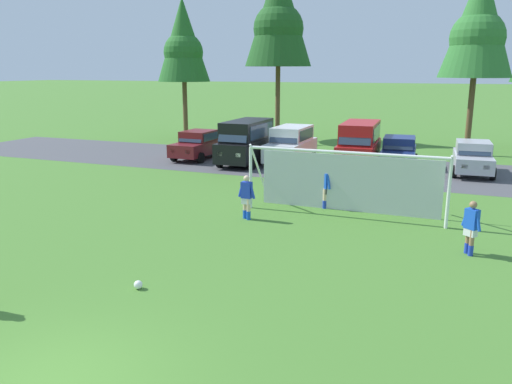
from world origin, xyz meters
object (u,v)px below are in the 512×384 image
parked_car_slot_far_left (198,145)px  parked_car_slot_center_left (291,145)px  parked_car_slot_left (246,141)px  parked_car_slot_center (359,144)px  soccer_goal (347,179)px  parked_car_slot_right (473,158)px  parked_car_slot_center_right (399,152)px  soccer_ball (138,285)px  player_midfield_center (325,187)px  player_defender_far (247,197)px  player_striker_near (471,228)px

parked_car_slot_far_left → parked_car_slot_center_left: parked_car_slot_center_left is taller
parked_car_slot_left → parked_car_slot_center: bearing=12.3°
soccer_goal → parked_car_slot_right: soccer_goal is taller
parked_car_slot_far_left → parked_car_slot_center_right: 11.93m
soccer_ball → parked_car_slot_center_left: bearing=95.8°
player_midfield_center → parked_car_slot_center: 9.22m
soccer_ball → player_midfield_center: player_midfield_center is taller
parked_car_slot_left → parked_car_slot_right: bearing=7.6°
parked_car_slot_left → parked_car_slot_center: (6.28, 1.38, 0.00)m
soccer_ball → soccer_goal: bearing=69.5°
soccer_goal → parked_car_slot_far_left: bearing=141.7°
player_defender_far → parked_car_slot_center: (1.91, 11.84, 0.52)m
soccer_goal → parked_car_slot_far_left: soccer_goal is taller
parked_car_slot_far_left → parked_car_slot_left: 3.53m
player_striker_near → parked_car_slot_center_left: 15.78m
player_midfield_center → parked_car_slot_right: parked_car_slot_right is taller
soccer_ball → player_defender_far: bearing=88.7°
parked_car_slot_far_left → parked_car_slot_center: bearing=4.8°
soccer_ball → parked_car_slot_center_right: (4.14, 19.28, 0.77)m
parked_car_slot_center → parked_car_slot_center_right: (2.08, 0.74, -0.47)m
soccer_goal → parked_car_slot_left: (-7.58, 8.17, 0.05)m
player_striker_near → player_midfield_center: bearing=145.7°
parked_car_slot_center_right → parked_car_slot_far_left: bearing=-172.5°
player_striker_near → player_midfield_center: same height
player_striker_near → parked_car_slot_center_left: (-9.58, 12.54, 0.29)m
soccer_ball → parked_car_slot_center_left: (-1.85, 18.25, 1.00)m
soccer_ball → player_defender_far: (0.16, 6.71, 0.71)m
player_midfield_center → parked_car_slot_far_left: (-10.11, 8.38, 0.05)m
soccer_goal → parked_car_slot_left: bearing=132.9°
soccer_ball → parked_car_slot_far_left: 19.32m
player_defender_far → parked_car_slot_center_right: size_ratio=0.38×
player_defender_far → parked_car_slot_left: parked_car_slot_left is taller
soccer_goal → parked_car_slot_far_left: (-11.04, 8.72, -0.42)m
parked_car_slot_far_left → parked_car_slot_center_left: 5.86m
parked_car_slot_left → soccer_goal: bearing=-47.1°
soccer_ball → parked_car_slot_right: bearing=67.0°
soccer_goal → parked_car_slot_center_right: size_ratio=1.73×
parked_car_slot_center_right → parked_car_slot_right: bearing=-7.2°
parked_car_slot_far_left → parked_car_slot_right: same height
soccer_ball → player_striker_near: player_striker_near is taller
soccer_goal → parked_car_slot_center_left: (-5.21, 9.25, -0.18)m
soccer_goal → parked_car_slot_left: 11.14m
parked_car_slot_center → parked_car_slot_center_right: bearing=19.5°
player_defender_far → parked_car_slot_center: size_ratio=0.34×
player_striker_near → soccer_ball: bearing=-143.5°
soccer_goal → player_defender_far: size_ratio=4.54×
player_defender_far → parked_car_slot_center_left: bearing=99.9°
soccer_ball → parked_car_slot_far_left: bearing=113.4°
parked_car_slot_center_left → soccer_ball: bearing=-84.2°
parked_car_slot_center_right → parked_car_slot_right: (3.83, -0.48, 0.00)m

